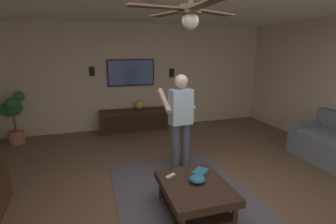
% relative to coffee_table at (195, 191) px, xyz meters
% --- Properties ---
extents(ground_plane, '(8.84, 8.84, 0.00)m').
position_rel_coffee_table_xyz_m(ground_plane, '(0.20, -0.14, -0.30)').
color(ground_plane, brown).
extents(wall_back_tv, '(0.10, 7.01, 2.67)m').
position_rel_coffee_table_xyz_m(wall_back_tv, '(3.94, -0.14, 1.04)').
color(wall_back_tv, '#C6B299').
rests_on(wall_back_tv, ground).
extents(area_rug, '(2.97, 1.89, 0.01)m').
position_rel_coffee_table_xyz_m(area_rug, '(0.20, -0.00, -0.29)').
color(area_rug, '#514C56').
rests_on(area_rug, ground).
extents(coffee_table, '(1.00, 0.80, 0.40)m').
position_rel_coffee_table_xyz_m(coffee_table, '(0.00, 0.00, 0.00)').
color(coffee_table, '#332116').
rests_on(coffee_table, ground).
extents(media_console, '(0.45, 1.70, 0.55)m').
position_rel_coffee_table_xyz_m(media_console, '(3.61, 0.16, -0.02)').
color(media_console, '#332116').
rests_on(media_console, ground).
extents(tv, '(0.05, 1.19, 0.67)m').
position_rel_coffee_table_xyz_m(tv, '(3.85, 0.16, 1.17)').
color(tv, black).
extents(person_standing, '(0.57, 0.57, 1.64)m').
position_rel_coffee_table_xyz_m(person_standing, '(1.21, -0.24, 0.64)').
color(person_standing, '#4C5166').
rests_on(person_standing, ground).
extents(potted_plant_tall, '(0.47, 0.56, 1.17)m').
position_rel_coffee_table_xyz_m(potted_plant_tall, '(3.47, 2.82, 0.38)').
color(potted_plant_tall, '#9E6B4C').
rests_on(potted_plant_tall, ground).
extents(bowl, '(0.20, 0.20, 0.09)m').
position_rel_coffee_table_xyz_m(bowl, '(0.02, -0.04, 0.15)').
color(bowl, teal).
rests_on(bowl, coffee_table).
extents(remote_white, '(0.11, 0.15, 0.02)m').
position_rel_coffee_table_xyz_m(remote_white, '(0.26, 0.24, 0.12)').
color(remote_white, white).
rests_on(remote_white, coffee_table).
extents(book, '(0.27, 0.27, 0.04)m').
position_rel_coffee_table_xyz_m(book, '(0.24, -0.18, 0.12)').
color(book, teal).
rests_on(book, coffee_table).
extents(vase_round, '(0.22, 0.22, 0.22)m').
position_rel_coffee_table_xyz_m(vase_round, '(3.65, 0.01, 0.36)').
color(vase_round, gold).
rests_on(vase_round, media_console).
extents(wall_speaker_left, '(0.06, 0.12, 0.22)m').
position_rel_coffee_table_xyz_m(wall_speaker_left, '(3.86, -0.93, 1.14)').
color(wall_speaker_left, black).
extents(wall_speaker_right, '(0.06, 0.12, 0.22)m').
position_rel_coffee_table_xyz_m(wall_speaker_right, '(3.86, 1.11, 1.23)').
color(wall_speaker_right, black).
extents(ceiling_fan, '(1.18, 1.18, 0.46)m').
position_rel_coffee_table_xyz_m(ceiling_fan, '(-0.30, 0.24, 2.05)').
color(ceiling_fan, '#4C3828').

